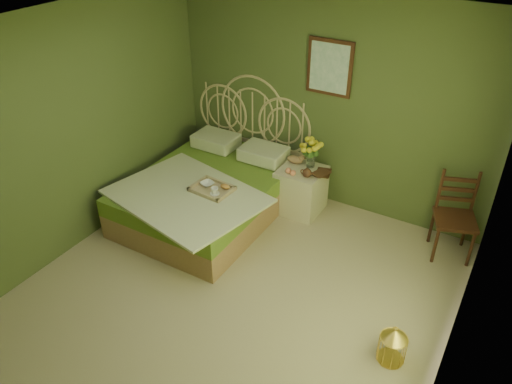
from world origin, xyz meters
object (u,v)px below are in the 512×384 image
Objects in this scene: nightstand at (302,185)px; chair at (458,210)px; bed at (211,190)px; birdcage at (393,345)px.

nightstand is 1.82m from chair.
bed is 1.12m from nightstand.
bed reaches higher than birdcage.
nightstand is at bearing 135.11° from birdcage.
birdcage is (-0.10, -1.83, -0.36)m from chair.
birdcage is (2.65, -1.09, -0.14)m from bed.
nightstand is 1.05× the size of chair.
bed is 2.44× the size of chair.
nightstand reaches higher than chair.
bed reaches higher than chair.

